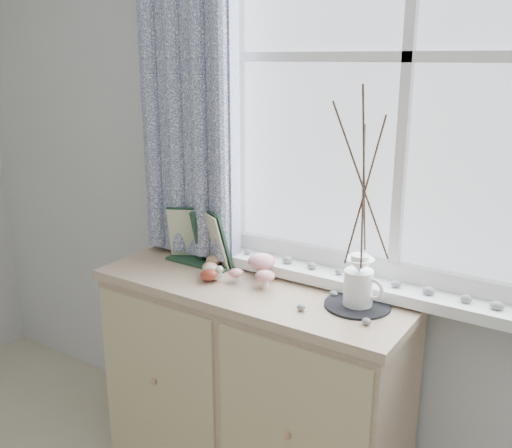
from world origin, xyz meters
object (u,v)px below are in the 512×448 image
at_px(sideboard, 252,386).
at_px(botanical_book, 195,238).
at_px(twig_pitcher, 364,182).
at_px(toadstool_cluster, 260,267).

distance_m(sideboard, botanical_book, 0.62).
xyz_separation_m(botanical_book, twig_pitcher, (0.70, -0.01, 0.31)).
bearing_deg(toadstool_cluster, sideboard, -97.87).
distance_m(botanical_book, toadstool_cluster, 0.31).
xyz_separation_m(toadstool_cluster, twig_pitcher, (0.39, -0.01, 0.37)).
distance_m(sideboard, toadstool_cluster, 0.48).
distance_m(sideboard, twig_pitcher, 0.94).
height_order(botanical_book, twig_pitcher, twig_pitcher).
bearing_deg(botanical_book, sideboard, -7.67).
bearing_deg(twig_pitcher, botanical_book, -171.28).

